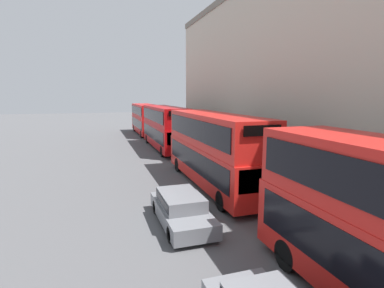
{
  "coord_description": "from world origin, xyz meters",
  "views": [
    {
      "loc": [
        -5.14,
        1.29,
        5.56
      ],
      "look_at": [
        0.48,
        18.71,
        2.54
      ],
      "focal_mm": 28.0,
      "sensor_mm": 36.0,
      "label": 1
    }
  ],
  "objects_px": {
    "bus_third_in_queue": "(165,126)",
    "bus_trailing": "(145,118)",
    "pedestrian": "(278,190)",
    "bus_second_in_queue": "(213,147)",
    "car_hatchback": "(181,208)"
  },
  "relations": [
    {
      "from": "bus_third_in_queue",
      "to": "bus_trailing",
      "type": "relative_size",
      "value": 1.05
    },
    {
      "from": "pedestrian",
      "to": "bus_third_in_queue",
      "type": "bearing_deg",
      "value": 96.66
    },
    {
      "from": "bus_third_in_queue",
      "to": "pedestrian",
      "type": "xyz_separation_m",
      "value": [
        2.03,
        -17.38,
        -1.69
      ]
    },
    {
      "from": "bus_second_in_queue",
      "to": "car_hatchback",
      "type": "distance_m",
      "value": 6.11
    },
    {
      "from": "bus_second_in_queue",
      "to": "bus_third_in_queue",
      "type": "distance_m",
      "value": 13.46
    },
    {
      "from": "bus_second_in_queue",
      "to": "bus_trailing",
      "type": "bearing_deg",
      "value": 90.0
    },
    {
      "from": "bus_second_in_queue",
      "to": "pedestrian",
      "type": "xyz_separation_m",
      "value": [
        2.03,
        -3.92,
        -1.72
      ]
    },
    {
      "from": "bus_third_in_queue",
      "to": "bus_trailing",
      "type": "height_order",
      "value": "bus_third_in_queue"
    },
    {
      "from": "bus_second_in_queue",
      "to": "car_hatchback",
      "type": "xyz_separation_m",
      "value": [
        -3.4,
        -4.77,
        -1.73
      ]
    },
    {
      "from": "pedestrian",
      "to": "bus_second_in_queue",
      "type": "bearing_deg",
      "value": 117.37
    },
    {
      "from": "bus_trailing",
      "to": "pedestrian",
      "type": "distance_m",
      "value": 29.81
    },
    {
      "from": "bus_second_in_queue",
      "to": "car_hatchback",
      "type": "bearing_deg",
      "value": -125.48
    },
    {
      "from": "bus_third_in_queue",
      "to": "car_hatchback",
      "type": "xyz_separation_m",
      "value": [
        -3.4,
        -18.23,
        -1.69
      ]
    },
    {
      "from": "car_hatchback",
      "to": "bus_third_in_queue",
      "type": "bearing_deg",
      "value": 79.43
    },
    {
      "from": "bus_third_in_queue",
      "to": "car_hatchback",
      "type": "bearing_deg",
      "value": -100.57
    }
  ]
}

